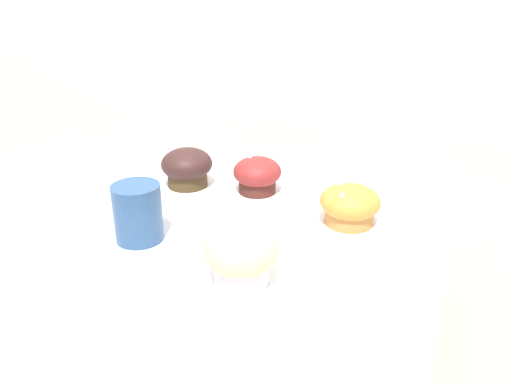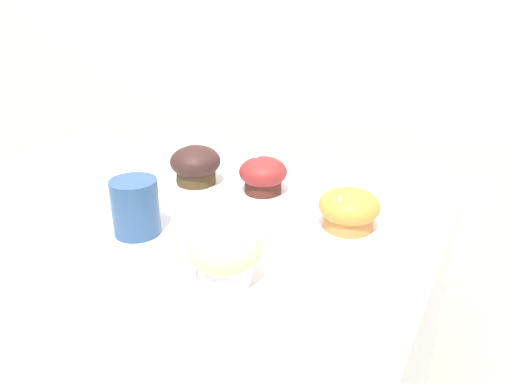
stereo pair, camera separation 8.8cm
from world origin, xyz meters
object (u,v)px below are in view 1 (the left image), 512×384
(muffin_back_left, at_px, (185,167))
(coffee_cup, at_px, (138,211))
(muffin_back_right, at_px, (241,254))
(muffin_front_left, at_px, (257,175))
(muffin_front_center, at_px, (350,205))

(muffin_back_left, height_order, coffee_cup, coffee_cup)
(muffin_back_right, bearing_deg, coffee_cup, 164.59)
(muffin_back_left, relative_size, muffin_front_left, 1.09)
(coffee_cup, bearing_deg, muffin_front_left, 66.34)
(muffin_back_right, relative_size, muffin_front_left, 1.09)
(muffin_back_right, bearing_deg, muffin_front_left, 107.30)
(muffin_back_right, bearing_deg, muffin_front_center, 66.42)
(muffin_front_center, relative_size, muffin_front_left, 1.09)
(muffin_back_left, relative_size, coffee_cup, 0.89)
(muffin_front_center, xyz_separation_m, coffee_cup, (-0.31, -0.18, 0.01))
(muffin_front_center, bearing_deg, muffin_back_right, -113.58)
(coffee_cup, bearing_deg, muffin_back_right, -15.41)
(muffin_front_center, bearing_deg, muffin_front_left, 160.69)
(muffin_front_center, height_order, muffin_front_left, muffin_front_left)
(muffin_front_left, bearing_deg, muffin_back_right, -72.70)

